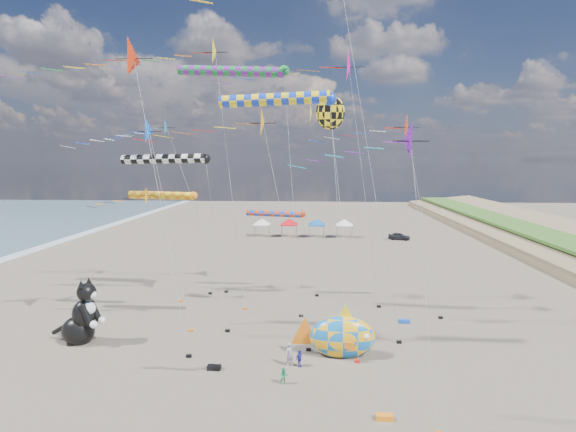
# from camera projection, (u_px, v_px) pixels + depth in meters

# --- Properties ---
(delta_kite_0) EXTENTS (14.96, 3.19, 23.94)m
(delta_kite_0) POSITION_uv_depth(u_px,v_px,m) (345.00, 68.00, 40.09)
(delta_kite_0) COLOR #F310A4
(delta_kite_0) RESTS_ON ground
(delta_kite_1) EXTENTS (11.52, 2.10, 17.58)m
(delta_kite_1) POSITION_uv_depth(u_px,v_px,m) (251.00, 127.00, 31.15)
(delta_kite_1) COLOR orange
(delta_kite_1) RESTS_ON ground
(delta_kite_2) EXTENTS (10.40, 1.93, 18.20)m
(delta_kite_2) POSITION_uv_depth(u_px,v_px,m) (173.00, 131.00, 45.61)
(delta_kite_2) COLOR blue
(delta_kite_2) RESTS_ON ground
(delta_kite_3) EXTENTS (10.51, 2.45, 18.00)m
(delta_kite_3) POSITION_uv_depth(u_px,v_px,m) (409.00, 129.00, 37.76)
(delta_kite_3) COLOR red
(delta_kite_3) RESTS_ON ground
(delta_kite_4) EXTENTS (9.18, 2.14, 17.24)m
(delta_kite_4) POSITION_uv_depth(u_px,v_px,m) (144.00, 135.00, 34.84)
(delta_kite_4) COLOR blue
(delta_kite_4) RESTS_ON ground
(delta_kite_5) EXTENTS (8.49, 1.86, 11.50)m
(delta_kite_5) POSITION_uv_depth(u_px,v_px,m) (143.00, 199.00, 43.23)
(delta_kite_5) COLOR #FFAB15
(delta_kite_5) RESTS_ON ground
(delta_kite_6) EXTENTS (11.58, 2.89, 22.28)m
(delta_kite_6) POSITION_uv_depth(u_px,v_px,m) (133.00, 57.00, 29.48)
(delta_kite_6) COLOR red
(delta_kite_6) RESTS_ON ground
(delta_kite_7) EXTENTS (7.69, 1.83, 15.77)m
(delta_kite_7) POSITION_uv_depth(u_px,v_px,m) (385.00, 147.00, 21.20)
(delta_kite_7) COLOR #6D169C
(delta_kite_7) RESTS_ON ground
(delta_kite_9) EXTENTS (11.73, 2.57, 24.87)m
(delta_kite_9) POSITION_uv_depth(u_px,v_px,m) (205.00, 52.00, 39.32)
(delta_kite_9) COLOR yellow
(delta_kite_9) RESTS_ON ground
(windsock_0) EXTENTS (8.37, 0.76, 14.38)m
(windsock_0) POSITION_uv_depth(u_px,v_px,m) (169.00, 160.00, 35.09)
(windsock_0) COLOR black
(windsock_0) RESTS_ON ground
(windsock_1) EXTENTS (10.75, 0.91, 21.80)m
(windsock_1) POSITION_uv_depth(u_px,v_px,m) (236.00, 72.00, 37.77)
(windsock_1) COLOR #178135
(windsock_1) RESTS_ON ground
(windsock_2) EXTENTS (8.33, 0.84, 10.75)m
(windsock_2) POSITION_uv_depth(u_px,v_px,m) (166.00, 196.00, 45.82)
(windsock_2) COLOR orange
(windsock_2) RESTS_ON ground
(windsock_3) EXTENTS (7.38, 0.62, 8.83)m
(windsock_3) POSITION_uv_depth(u_px,v_px,m) (278.00, 215.00, 45.33)
(windsock_3) COLOR red
(windsock_3) RESTS_ON ground
(windsock_4) EXTENTS (9.25, 0.90, 18.48)m
(windsock_4) POSITION_uv_depth(u_px,v_px,m) (281.00, 100.00, 30.58)
(windsock_4) COLOR blue
(windsock_4) RESTS_ON ground
(angelfish_kite) EXTENTS (3.74, 3.02, 18.89)m
(angelfish_kite) POSITION_uv_depth(u_px,v_px,m) (328.00, 114.00, 34.56)
(angelfish_kite) COLOR yellow
(angelfish_kite) RESTS_ON ground
(cat_inflatable) EXTENTS (4.06, 2.59, 5.09)m
(cat_inflatable) POSITION_uv_depth(u_px,v_px,m) (81.00, 311.00, 34.08)
(cat_inflatable) COLOR black
(cat_inflatable) RESTS_ON ground
(fish_inflatable) EXTENTS (6.21, 2.20, 3.93)m
(fish_inflatable) POSITION_uv_depth(u_px,v_px,m) (341.00, 337.00, 31.89)
(fish_inflatable) COLOR blue
(fish_inflatable) RESTS_ON ground
(person_adult) EXTENTS (0.70, 0.67, 1.61)m
(person_adult) POSITION_uv_depth(u_px,v_px,m) (290.00, 354.00, 30.47)
(person_adult) COLOR #8D8B9E
(person_adult) RESTS_ON ground
(child_green) EXTENTS (0.60, 0.52, 1.06)m
(child_green) POSITION_uv_depth(u_px,v_px,m) (284.00, 376.00, 27.96)
(child_green) COLOR #1A8C54
(child_green) RESTS_ON ground
(child_blue) EXTENTS (0.65, 0.71, 1.16)m
(child_blue) POSITION_uv_depth(u_px,v_px,m) (299.00, 358.00, 30.34)
(child_blue) COLOR #2C23A9
(child_blue) RESTS_ON ground
(kite_bag_0) EXTENTS (0.90, 0.44, 0.30)m
(kite_bag_0) POSITION_uv_depth(u_px,v_px,m) (404.00, 321.00, 38.55)
(kite_bag_0) COLOR blue
(kite_bag_0) RESTS_ON ground
(kite_bag_1) EXTENTS (0.90, 0.44, 0.30)m
(kite_bag_1) POSITION_uv_depth(u_px,v_px,m) (385.00, 417.00, 24.18)
(kite_bag_1) COLOR orange
(kite_bag_1) RESTS_ON ground
(kite_bag_2) EXTENTS (0.90, 0.44, 0.30)m
(kite_bag_2) POSITION_uv_depth(u_px,v_px,m) (214.00, 367.00, 29.96)
(kite_bag_2) COLOR black
(kite_bag_2) RESTS_ON ground
(tent_row) EXTENTS (19.20, 4.20, 3.80)m
(tent_row) POSITION_uv_depth(u_px,v_px,m) (303.00, 220.00, 81.37)
(tent_row) COLOR white
(tent_row) RESTS_ON ground
(parked_car) EXTENTS (4.03, 2.53, 1.28)m
(parked_car) POSITION_uv_depth(u_px,v_px,m) (399.00, 236.00, 78.70)
(parked_car) COLOR #26262D
(parked_car) RESTS_ON ground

